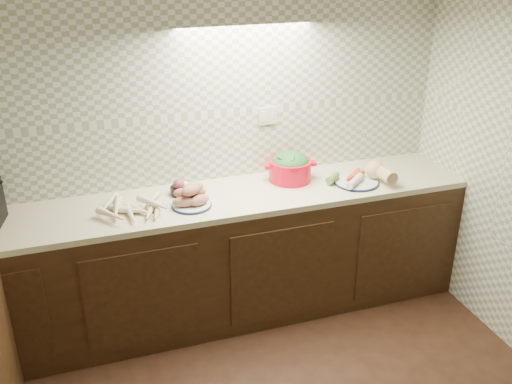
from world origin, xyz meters
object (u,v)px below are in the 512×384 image
object	(u,v)px
sweet_potato_plate	(191,197)
onion_bowl	(181,189)
parsnip_pile	(133,208)
dutch_oven	(290,167)
veg_plate	(365,175)

from	to	relation	value
sweet_potato_plate	onion_bowl	world-z (taller)	sweet_potato_plate
parsnip_pile	dutch_oven	distance (m)	1.11
dutch_oven	veg_plate	xyz separation A→B (m)	(0.47, -0.19, -0.05)
parsnip_pile	dutch_oven	size ratio (longest dim) A/B	1.21
dutch_oven	parsnip_pile	bearing A→B (deg)	-163.11
sweet_potato_plate	veg_plate	xyz separation A→B (m)	(1.21, -0.00, -0.01)
parsnip_pile	onion_bowl	world-z (taller)	onion_bowl
parsnip_pile	sweet_potato_plate	xyz separation A→B (m)	(0.36, -0.01, 0.02)
sweet_potato_plate	dutch_oven	world-z (taller)	dutch_oven
parsnip_pile	onion_bowl	size ratio (longest dim) A/B	3.09
parsnip_pile	veg_plate	bearing A→B (deg)	-0.59
onion_bowl	dutch_oven	world-z (taller)	dutch_oven
onion_bowl	veg_plate	bearing A→B (deg)	-8.95
onion_bowl	dutch_oven	xyz separation A→B (m)	(0.76, -0.01, 0.06)
parsnip_pile	veg_plate	size ratio (longest dim) A/B	0.99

